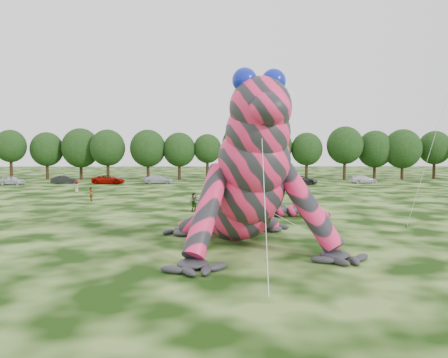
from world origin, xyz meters
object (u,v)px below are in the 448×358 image
object	(u,v)px
tree_15	(403,154)
tree_3	(11,155)
spectator_0	(91,194)
spectator_2	(281,188)
tree_4	(47,156)
car_3	(159,179)
tree_7	(148,155)
car_0	(12,180)
tree_12	(307,156)
tree_16	(434,155)
car_6	(302,180)
tree_6	(108,155)
car_7	(363,179)
tree_10	(240,152)
tree_11	(274,153)
tree_5	(81,154)
car_1	(64,180)
spectator_3	(281,189)
inflatable_gecko	(236,161)
spectator_5	(194,202)
car_4	(226,180)
spectator_4	(77,187)
tree_14	(375,155)
tree_13	(345,153)
tree_8	(179,156)
car_2	(108,180)

from	to	relation	value
tree_15	tree_3	bearing A→B (deg)	-179.46
spectator_0	spectator_2	distance (m)	23.58
tree_3	tree_4	xyz separation A→B (m)	(6.08, 1.64, -0.19)
car_3	tree_3	bearing A→B (deg)	73.30
tree_7	car_0	world-z (taller)	tree_7
tree_12	tree_7	bearing A→B (deg)	-178.22
tree_4	tree_16	world-z (taller)	tree_16
tree_16	car_6	size ratio (longest dim) A/B	1.87
tree_6	car_7	distance (m)	46.28
tree_4	tree_6	bearing A→B (deg)	-9.53
tree_10	tree_11	bearing A→B (deg)	-3.44
tree_5	tree_16	size ratio (longest dim) A/B	1.05
tree_4	car_1	size ratio (longest dim) A/B	2.20
spectator_3	inflatable_gecko	bearing A→B (deg)	-32.54
car_0	car_6	world-z (taller)	car_0
tree_11	tree_12	distance (m)	6.27
tree_7	car_3	xyz separation A→B (m)	(3.14, -8.62, -4.01)
car_0	car_1	distance (m)	7.93
tree_15	car_3	xyz separation A→B (m)	(-45.42, -9.58, -4.09)
tree_12	spectator_5	bearing A→B (deg)	-114.62
tree_12	spectator_3	xyz separation A→B (m)	(-9.26, -29.33, -3.64)
tree_7	spectator_5	size ratio (longest dim) A/B	5.43
tree_7	car_4	distance (m)	17.48
spectator_4	spectator_3	bearing A→B (deg)	66.37
car_0	tree_14	bearing A→B (deg)	-70.83
tree_10	car_1	world-z (taller)	tree_10
tree_13	car_3	xyz separation A→B (m)	(-34.07, -8.94, -4.34)
car_7	car_1	bearing A→B (deg)	81.01
tree_16	car_1	distance (m)	69.41
tree_5	car_3	xyz separation A→B (m)	(16.18, -10.25, -4.17)
tree_6	car_3	world-z (taller)	tree_6
tree_12	tree_14	bearing A→B (deg)	4.18
tree_4	tree_8	bearing A→B (deg)	-3.89
car_2	car_7	size ratio (longest dim) A/B	1.15
tree_10	car_2	xyz separation A→B (m)	(-22.69, -10.88, -4.50)
tree_3	tree_6	bearing A→B (deg)	-1.21
spectator_5	car_0	bearing A→B (deg)	83.69
car_7	spectator_4	xyz separation A→B (m)	(-43.71, -15.68, 0.14)
tree_5	car_4	world-z (taller)	tree_5
tree_14	car_1	distance (m)	57.51
inflatable_gecko	car_7	size ratio (longest dim) A/B	4.35
tree_6	spectator_2	xyz separation A→B (m)	(28.71, -25.79, -3.96)
tree_13	spectator_0	xyz separation A→B (m)	(-38.47, -33.31, -4.28)
car_6	car_7	bearing A→B (deg)	-70.11
tree_6	tree_13	bearing A→B (deg)	0.57
tree_12	car_7	world-z (taller)	tree_12
tree_5	inflatable_gecko	bearing A→B (deg)	-63.88
car_1	car_7	world-z (taller)	car_7
tree_16	spectator_2	world-z (taller)	tree_16
tree_3	tree_10	distance (m)	43.14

